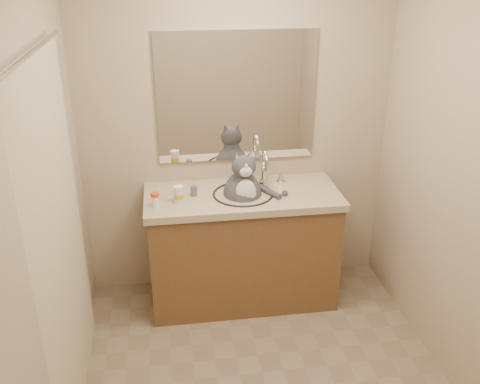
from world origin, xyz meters
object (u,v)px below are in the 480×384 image
object	(u,v)px
cat	(243,193)
grey_canister	(194,191)
pill_bottle_redcap	(155,200)
pill_bottle_orange	(179,195)

from	to	relation	value
cat	grey_canister	distance (m)	0.34
grey_canister	pill_bottle_redcap	bearing A→B (deg)	-152.75
pill_bottle_redcap	pill_bottle_orange	world-z (taller)	pill_bottle_orange
pill_bottle_redcap	pill_bottle_orange	size ratio (longest dim) A/B	0.82
pill_bottle_redcap	grey_canister	distance (m)	0.29
cat	grey_canister	world-z (taller)	cat
pill_bottle_redcap	pill_bottle_orange	bearing A→B (deg)	14.81
pill_bottle_redcap	grey_canister	world-z (taller)	pill_bottle_redcap
pill_bottle_orange	grey_canister	distance (m)	0.14
pill_bottle_orange	grey_canister	xyz separation A→B (m)	(0.10, 0.09, -0.02)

